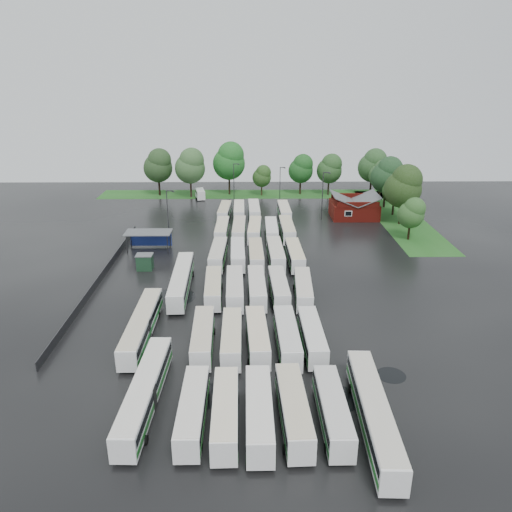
{
  "coord_description": "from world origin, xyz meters",
  "views": [
    {
      "loc": [
        1.12,
        -63.54,
        30.99
      ],
      "look_at": [
        2.0,
        12.0,
        2.5
      ],
      "focal_mm": 35.0,
      "sensor_mm": 36.0,
      "label": 1
    }
  ],
  "objects_px": {
    "artic_bus_east": "(374,412)",
    "minibus": "(200,194)",
    "brick_building": "(354,209)",
    "artic_bus_west_a": "(145,392)"
  },
  "relations": [
    {
      "from": "brick_building",
      "to": "minibus",
      "type": "distance_m",
      "value": 39.62
    },
    {
      "from": "artic_bus_east",
      "to": "artic_bus_west_a",
      "type": "bearing_deg",
      "value": 172.99
    },
    {
      "from": "artic_bus_east",
      "to": "minibus",
      "type": "relative_size",
      "value": 3.02
    },
    {
      "from": "brick_building",
      "to": "minibus",
      "type": "bearing_deg",
      "value": 153.93
    },
    {
      "from": "brick_building",
      "to": "minibus",
      "type": "xyz_separation_m",
      "value": [
        -35.58,
        17.41,
        -0.57
      ]
    },
    {
      "from": "brick_building",
      "to": "artic_bus_east",
      "type": "distance_m",
      "value": 70.12
    },
    {
      "from": "artic_bus_west_a",
      "to": "artic_bus_east",
      "type": "distance_m",
      "value": 21.68
    },
    {
      "from": "brick_building",
      "to": "artic_bus_west_a",
      "type": "distance_m",
      "value": 73.59
    },
    {
      "from": "artic_bus_west_a",
      "to": "minibus",
      "type": "bearing_deg",
      "value": 93.58
    },
    {
      "from": "artic_bus_east",
      "to": "minibus",
      "type": "bearing_deg",
      "value": 107.5
    }
  ]
}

